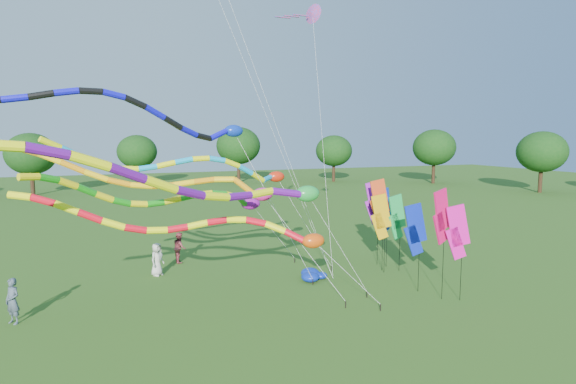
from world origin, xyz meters
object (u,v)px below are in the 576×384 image
object	(u,v)px
tube_kite_red	(210,227)
person_b	(13,301)
person_a	(157,259)
tube_kite_orange	(150,177)
person_c	(180,247)
blue_nylon_heap	(317,275)

from	to	relation	value
tube_kite_red	person_b	world-z (taller)	tube_kite_red
person_a	tube_kite_orange	bearing A→B (deg)	-143.41
person_a	person_c	size ratio (longest dim) A/B	0.98
tube_kite_orange	blue_nylon_heap	xyz separation A→B (m)	(8.23, 1.32, -5.42)
tube_kite_orange	tube_kite_red	bearing A→B (deg)	-22.45
tube_kite_red	person_a	size ratio (longest dim) A/B	7.85
person_c	person_a	bearing A→B (deg)	145.50
tube_kite_red	blue_nylon_heap	bearing A→B (deg)	41.74
person_b	person_a	bearing A→B (deg)	84.46
person_b	blue_nylon_heap	bearing A→B (deg)	50.37
person_b	person_c	xyz separation A→B (m)	(7.49, 6.90, -0.03)
tube_kite_red	person_c	distance (m)	9.67
blue_nylon_heap	person_c	xyz separation A→B (m)	(-6.03, 5.99, 0.66)
person_c	tube_kite_orange	bearing A→B (deg)	162.79
tube_kite_orange	blue_nylon_heap	size ratio (longest dim) A/B	10.81
tube_kite_red	person_b	bearing A→B (deg)	176.32
tube_kite_orange	person_c	size ratio (longest dim) A/B	8.29
tube_kite_red	person_a	distance (m)	7.69
tube_kite_red	tube_kite_orange	size ratio (longest dim) A/B	0.93
tube_kite_red	person_b	xyz separation A→B (m)	(-7.35, 2.33, -2.85)
person_a	blue_nylon_heap	bearing A→B (deg)	-72.11
person_b	person_c	size ratio (longest dim) A/B	1.03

